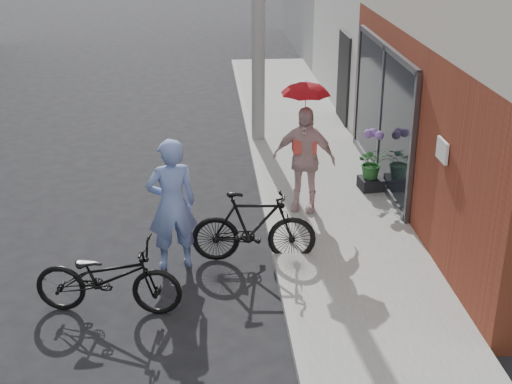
{
  "coord_description": "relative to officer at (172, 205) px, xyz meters",
  "views": [
    {
      "loc": [
        -0.1,
        -8.78,
        5.07
      ],
      "look_at": [
        0.63,
        0.64,
        1.1
      ],
      "focal_mm": 50.0,
      "sensor_mm": 36.0,
      "label": 1
    }
  ],
  "objects": [
    {
      "name": "curb",
      "position": [
        1.51,
        1.46,
        -0.93
      ],
      "size": [
        0.12,
        24.0,
        0.12
      ],
      "primitive_type": "cube",
      "color": "#9E9E99",
      "rests_on": "ground"
    },
    {
      "name": "potted_plant",
      "position": [
        3.47,
        2.41,
        -0.36
      ],
      "size": [
        0.53,
        0.46,
        0.59
      ],
      "primitive_type": "imported",
      "color": "#255D26",
      "rests_on": "planter"
    },
    {
      "name": "bike_left",
      "position": [
        -0.8,
        -1.17,
        -0.48
      ],
      "size": [
        2.0,
        0.94,
        1.01
      ],
      "primitive_type": "imported",
      "rotation": [
        0.0,
        0.0,
        1.42
      ],
      "color": "black",
      "rests_on": "ground"
    },
    {
      "name": "officer",
      "position": [
        0.0,
        0.0,
        0.0
      ],
      "size": [
        0.81,
        0.62,
        1.97
      ],
      "primitive_type": "imported",
      "rotation": [
        0.0,
        0.0,
        3.37
      ],
      "color": "#728BCC",
      "rests_on": "ground"
    },
    {
      "name": "parasol",
      "position": [
        2.12,
        1.65,
        1.26
      ],
      "size": [
        0.77,
        0.77,
        0.68
      ],
      "primitive_type": "imported",
      "color": "red",
      "rests_on": "kimono_woman"
    },
    {
      "name": "kimono_woman",
      "position": [
        2.12,
        1.65,
        0.03
      ],
      "size": [
        1.13,
        0.77,
        1.78
      ],
      "primitive_type": "imported",
      "rotation": [
        0.0,
        0.0,
        -0.35
      ],
      "color": "beige",
      "rests_on": "sidewalk"
    },
    {
      "name": "bike_right",
      "position": [
        1.17,
        0.08,
        -0.43
      ],
      "size": [
        1.87,
        0.66,
        1.1
      ],
      "primitive_type": "imported",
      "rotation": [
        0.0,
        0.0,
        1.49
      ],
      "color": "black",
      "rests_on": "ground"
    },
    {
      "name": "planter",
      "position": [
        3.47,
        2.41,
        -0.76
      ],
      "size": [
        0.45,
        0.45,
        0.21
      ],
      "primitive_type": "cube",
      "rotation": [
        0.0,
        0.0,
        0.12
      ],
      "color": "black",
      "rests_on": "sidewalk"
    },
    {
      "name": "ground",
      "position": [
        0.57,
        -0.54,
        -0.99
      ],
      "size": [
        80.0,
        80.0,
        0.0
      ],
      "primitive_type": "plane",
      "color": "black",
      "rests_on": "ground"
    },
    {
      "name": "sidewalk",
      "position": [
        2.67,
        1.46,
        -0.93
      ],
      "size": [
        2.2,
        24.0,
        0.12
      ],
      "primitive_type": "cube",
      "color": "gray",
      "rests_on": "ground"
    }
  ]
}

